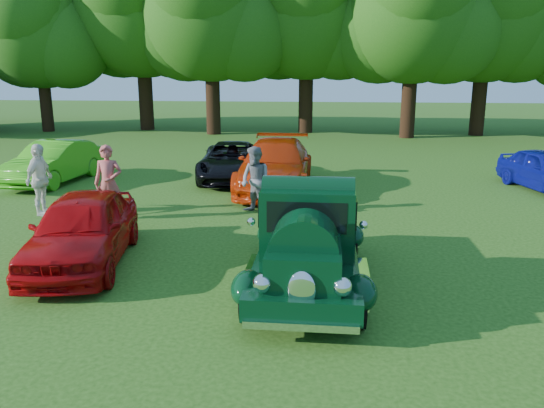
# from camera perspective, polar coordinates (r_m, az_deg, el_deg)

# --- Properties ---
(ground) EXTENTS (120.00, 120.00, 0.00)m
(ground) POSITION_cam_1_polar(r_m,az_deg,el_deg) (9.92, -2.26, -8.24)
(ground) COLOR #224710
(ground) RESTS_ON ground
(hero_pickup) EXTENTS (2.21, 4.76, 1.86)m
(hero_pickup) POSITION_cam_1_polar(r_m,az_deg,el_deg) (9.51, 3.88, -4.08)
(hero_pickup) COLOR black
(hero_pickup) RESTS_ON ground
(red_convertible) EXTENTS (2.44, 4.45, 1.44)m
(red_convertible) POSITION_cam_1_polar(r_m,az_deg,el_deg) (11.21, -19.70, -2.54)
(red_convertible) COLOR #A80709
(red_convertible) RESTS_ON ground
(back_car_lime) EXTENTS (1.82, 4.43, 1.43)m
(back_car_lime) POSITION_cam_1_polar(r_m,az_deg,el_deg) (19.87, -22.35, 4.18)
(back_car_lime) COLOR #35A315
(back_car_lime) RESTS_ON ground
(back_car_black) EXTENTS (2.66, 4.92, 1.31)m
(back_car_black) POSITION_cam_1_polar(r_m,az_deg,el_deg) (19.01, -4.34, 4.62)
(back_car_black) COLOR black
(back_car_black) RESTS_ON ground
(back_car_orange) EXTENTS (2.25, 5.53, 1.60)m
(back_car_orange) POSITION_cam_1_polar(r_m,az_deg,el_deg) (17.29, 0.39, 4.21)
(back_car_orange) COLOR #BB2B06
(back_car_orange) RESTS_ON ground
(spectator_pink) EXTENTS (0.77, 0.57, 1.96)m
(spectator_pink) POSITION_cam_1_polar(r_m,az_deg,el_deg) (14.24, -17.18, 2.16)
(spectator_pink) COLOR #BD514E
(spectator_pink) RESTS_ON ground
(spectator_grey) EXTENTS (1.13, 1.10, 1.83)m
(spectator_grey) POSITION_cam_1_polar(r_m,az_deg,el_deg) (14.24, -1.79, 2.53)
(spectator_grey) COLOR slate
(spectator_grey) RESTS_ON ground
(spectator_white) EXTENTS (0.50, 1.14, 1.92)m
(spectator_white) POSITION_cam_1_polar(r_m,az_deg,el_deg) (15.39, -23.71, 2.39)
(spectator_white) COLOR silver
(spectator_white) RESTS_ON ground
(tree_line) EXTENTS (64.36, 10.86, 12.15)m
(tree_line) POSITION_cam_1_polar(r_m,az_deg,el_deg) (33.51, 5.76, 19.81)
(tree_line) COLOR black
(tree_line) RESTS_ON ground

